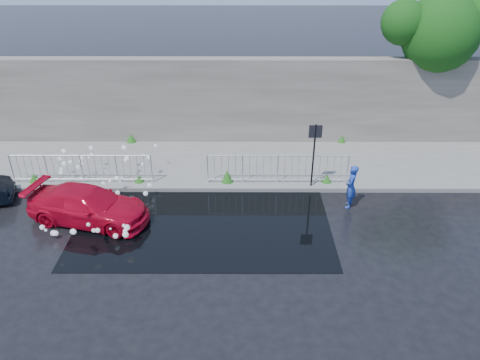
% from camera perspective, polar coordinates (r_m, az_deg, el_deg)
% --- Properties ---
extents(ground, '(90.00, 90.00, 0.00)m').
position_cam_1_polar(ground, '(14.30, -6.76, -7.37)').
color(ground, black).
rests_on(ground, ground).
extents(pavement, '(30.00, 4.00, 0.15)m').
position_cam_1_polar(pavement, '(18.50, -5.14, 2.04)').
color(pavement, slate).
rests_on(pavement, ground).
extents(curb, '(30.00, 0.25, 0.16)m').
position_cam_1_polar(curb, '(16.75, -5.69, -1.06)').
color(curb, slate).
rests_on(curb, ground).
extents(retaining_wall, '(30.00, 0.60, 3.50)m').
position_cam_1_polar(retaining_wall, '(19.80, -4.85, 9.65)').
color(retaining_wall, '#59534B').
rests_on(retaining_wall, pavement).
extents(puddle, '(8.00, 5.00, 0.01)m').
position_cam_1_polar(puddle, '(15.06, -4.46, -5.13)').
color(puddle, black).
rests_on(puddle, ground).
extents(sign_post, '(0.45, 0.06, 2.50)m').
position_cam_1_polar(sign_post, '(16.19, 9.05, 4.15)').
color(sign_post, black).
rests_on(sign_post, ground).
extents(tree, '(4.84, 3.08, 6.16)m').
position_cam_1_polar(tree, '(20.74, 23.45, 16.46)').
color(tree, '#332114').
rests_on(tree, ground).
extents(railing_left, '(5.05, 0.05, 1.10)m').
position_cam_1_polar(railing_left, '(17.60, -18.76, 1.43)').
color(railing_left, silver).
rests_on(railing_left, pavement).
extents(railing_right, '(5.05, 0.05, 1.10)m').
position_cam_1_polar(railing_right, '(16.71, 4.60, 1.47)').
color(railing_right, silver).
rests_on(railing_right, pavement).
extents(weeds, '(12.17, 3.93, 0.46)m').
position_cam_1_polar(weeds, '(17.93, -5.70, 1.97)').
color(weeds, '#215215').
rests_on(weeds, pavement).
extents(water_spray, '(3.59, 5.50, 1.12)m').
position_cam_1_polar(water_spray, '(16.16, -16.96, -1.18)').
color(water_spray, white).
rests_on(water_spray, ground).
extents(red_car, '(4.15, 2.46, 1.13)m').
position_cam_1_polar(red_car, '(15.55, -18.00, -2.98)').
color(red_car, '#BC0721').
rests_on(red_car, ground).
extents(person, '(0.52, 0.64, 1.52)m').
position_cam_1_polar(person, '(15.86, 13.37, -0.79)').
color(person, '#213EA5').
rests_on(person, ground).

